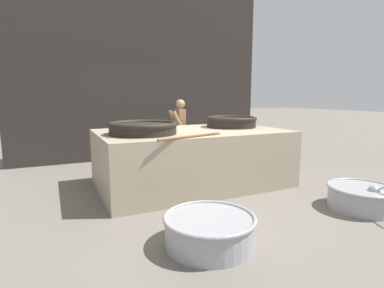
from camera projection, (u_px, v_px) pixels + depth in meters
The scene contains 9 objects.
ground_plane at pixel (192, 184), 5.49m from camera, with size 60.00×60.00×0.00m, color slate.
back_wall at pixel (144, 73), 7.71m from camera, with size 6.56×0.24×4.39m, color #2D2826.
hearth_platform at pixel (192, 157), 5.41m from camera, with size 3.26×1.97×0.99m.
giant_wok_near at pixel (143, 127), 4.78m from camera, with size 1.11×1.11×0.20m.
giant_wok_far at pixel (231, 121), 5.89m from camera, with size 1.00×1.00×0.21m.
stirring_paddle at pixel (194, 136), 4.39m from camera, with size 1.15×0.43×0.04m.
cook at pixel (180, 130), 6.81m from camera, with size 0.40×0.59×1.53m.
prep_bowl_vegetables at pixel (362, 196), 4.24m from camera, with size 0.94×1.22×0.72m.
prep_bowl_meat at pixel (209, 229), 3.19m from camera, with size 1.00×1.00×0.33m.
Camera 1 is at (-2.26, -4.80, 1.58)m, focal length 28.00 mm.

